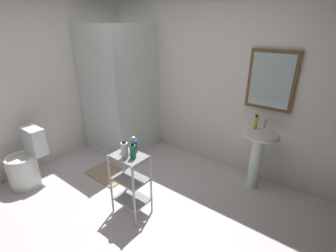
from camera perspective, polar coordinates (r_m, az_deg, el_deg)
ground_plane at (r=2.89m, az=-11.42°, el=-21.54°), size 4.20×4.20×0.02m
wall_back at (r=3.59m, az=9.92°, el=10.74°), size 4.20×0.14×2.50m
wall_left at (r=3.79m, az=-32.09°, el=8.21°), size 0.10×4.20×2.50m
shower_stall at (r=4.09m, az=-10.76°, el=0.63°), size 0.92×0.92×2.00m
pedestal_sink at (r=3.21m, az=20.44°, el=-4.74°), size 0.46×0.37×0.81m
sink_faucet at (r=3.20m, az=21.81°, el=0.54°), size 0.03×0.03×0.10m
toilet at (r=3.69m, az=-30.45°, el=-7.53°), size 0.37×0.49×0.76m
storage_cart at (r=2.71m, az=-8.84°, el=-12.44°), size 0.38×0.28×0.74m
hand_soap_bottle at (r=3.12m, az=19.96°, el=0.82°), size 0.05×0.05×0.18m
shampoo_bottle_blue at (r=2.56m, az=-8.01°, el=-4.65°), size 0.07×0.07×0.18m
lotion_bottle_white at (r=2.47m, az=-10.13°, el=-5.60°), size 0.07×0.07×0.20m
body_wash_bottle_green at (r=2.45m, az=-8.28°, el=-5.93°), size 0.06×0.06×0.17m
rinse_cup at (r=2.59m, az=-10.23°, el=-5.14°), size 0.07×0.07×0.10m
bath_mat at (r=3.64m, az=-13.89°, el=-10.85°), size 0.60×0.40×0.02m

